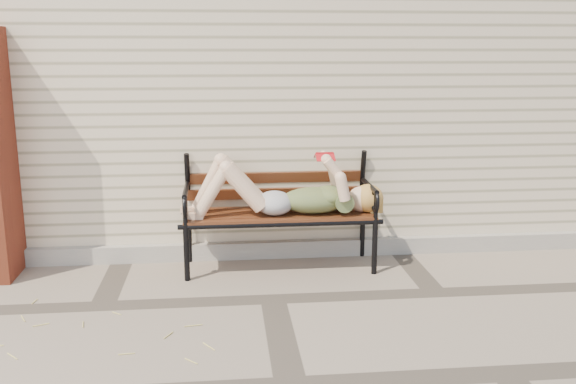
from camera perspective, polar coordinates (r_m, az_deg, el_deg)
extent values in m
plane|color=gray|center=(4.86, -1.33, -9.50)|extent=(80.00, 80.00, 0.00)
cube|color=beige|center=(7.50, -3.27, 10.19)|extent=(8.00, 4.00, 3.00)
cube|color=#B0A89F|center=(5.75, -2.12, -5.13)|extent=(8.00, 0.10, 0.15)
cylinder|color=black|center=(5.21, -9.01, -5.36)|extent=(0.05, 0.05, 0.47)
cylinder|color=black|center=(5.66, -8.78, -3.88)|extent=(0.05, 0.05, 0.47)
cylinder|color=black|center=(5.35, 7.71, -4.84)|extent=(0.05, 0.05, 0.47)
cylinder|color=black|center=(5.78, 6.63, -3.44)|extent=(0.05, 0.05, 0.47)
cube|color=brown|center=(5.38, -0.78, -2.02)|extent=(1.58, 0.51, 0.03)
cylinder|color=black|center=(5.16, -0.54, -2.90)|extent=(1.66, 0.04, 0.04)
cylinder|color=black|center=(5.61, -0.99, -1.61)|extent=(1.66, 0.04, 0.04)
torus|color=black|center=(5.61, -1.11, 4.02)|extent=(0.29, 0.04, 0.29)
ellipsoid|color=#0A3146|center=(5.35, 2.35, -0.73)|extent=(0.56, 0.32, 0.22)
ellipsoid|color=#0A3146|center=(5.37, 3.67, -0.32)|extent=(0.27, 0.31, 0.17)
ellipsoid|color=#B2B2B8|center=(5.32, -1.20, -0.98)|extent=(0.31, 0.35, 0.20)
sphere|color=beige|center=(5.43, 6.58, -0.62)|extent=(0.23, 0.23, 0.23)
ellipsoid|color=tan|center=(5.44, 7.12, -0.55)|extent=(0.26, 0.26, 0.24)
cube|color=#B3141A|center=(5.29, 3.28, 3.45)|extent=(0.15, 0.02, 0.02)
cube|color=beige|center=(5.25, 3.35, 3.07)|extent=(0.15, 0.09, 0.05)
cube|color=beige|center=(5.34, 3.20, 3.23)|extent=(0.15, 0.09, 0.05)
cube|color=#B3141A|center=(5.25, 3.36, 3.11)|extent=(0.16, 0.10, 0.05)
cube|color=#B3141A|center=(5.34, 3.20, 3.28)|extent=(0.16, 0.10, 0.05)
cylinder|color=#DDCD6C|center=(4.65, -15.47, -10.98)|extent=(0.10, 0.10, 0.01)
cylinder|color=#DDCD6C|center=(4.61, -20.02, -11.55)|extent=(0.04, 0.09, 0.01)
cylinder|color=#DDCD6C|center=(4.50, -19.94, -12.13)|extent=(0.16, 0.01, 0.01)
cylinder|color=#DDCD6C|center=(4.73, -20.71, -10.94)|extent=(0.09, 0.08, 0.01)
cylinder|color=#DDCD6C|center=(4.57, -5.19, -10.99)|extent=(0.05, 0.09, 0.01)
cylinder|color=#DDCD6C|center=(4.81, -10.47, -9.90)|extent=(0.12, 0.10, 0.01)
cylinder|color=#DDCD6C|center=(4.65, -13.25, -10.85)|extent=(0.13, 0.02, 0.01)
cylinder|color=#DDCD6C|center=(4.56, -14.20, -11.40)|extent=(0.08, 0.06, 0.01)
cylinder|color=#DDCD6C|center=(4.23, -20.71, -13.89)|extent=(0.16, 0.02, 0.01)
cylinder|color=#DDCD6C|center=(4.05, -20.43, -15.12)|extent=(0.06, 0.10, 0.01)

